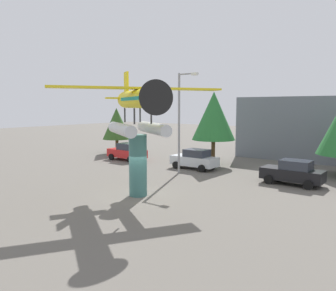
{
  "coord_description": "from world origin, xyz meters",
  "views": [
    {
      "loc": [
        14.01,
        -14.91,
        5.53
      ],
      "look_at": [
        0.0,
        3.0,
        2.85
      ],
      "focal_mm": 36.01,
      "sensor_mm": 36.0,
      "label": 1
    }
  ],
  "objects_px": {
    "storefront_building": "(321,128)",
    "streetlight_primary": "(181,116)",
    "car_far_black": "(293,172)",
    "tree_east": "(214,116)",
    "floatplane_monument": "(138,107)",
    "display_pedestal": "(138,165)",
    "tree_west": "(117,124)",
    "car_near_red": "(127,152)",
    "car_mid_silver": "(195,159)"
  },
  "relations": [
    {
      "from": "display_pedestal",
      "to": "car_far_black",
      "type": "xyz_separation_m",
      "value": [
        6.59,
        8.89,
        -1.02
      ]
    },
    {
      "from": "car_mid_silver",
      "to": "streetlight_primary",
      "type": "bearing_deg",
      "value": 95.0
    },
    {
      "from": "floatplane_monument",
      "to": "storefront_building",
      "type": "bearing_deg",
      "value": 109.02
    },
    {
      "from": "streetlight_primary",
      "to": "storefront_building",
      "type": "bearing_deg",
      "value": 64.57
    },
    {
      "from": "car_near_red",
      "to": "tree_east",
      "type": "xyz_separation_m",
      "value": [
        8.36,
        2.91,
        3.72
      ]
    },
    {
      "from": "car_near_red",
      "to": "storefront_building",
      "type": "bearing_deg",
      "value": -140.43
    },
    {
      "from": "display_pedestal",
      "to": "floatplane_monument",
      "type": "distance_m",
      "value": 3.57
    },
    {
      "from": "floatplane_monument",
      "to": "display_pedestal",
      "type": "bearing_deg",
      "value": -180.0
    },
    {
      "from": "streetlight_primary",
      "to": "display_pedestal",
      "type": "bearing_deg",
      "value": -74.9
    },
    {
      "from": "storefront_building",
      "to": "car_mid_silver",
      "type": "bearing_deg",
      "value": -120.32
    },
    {
      "from": "car_near_red",
      "to": "tree_west",
      "type": "height_order",
      "value": "tree_west"
    },
    {
      "from": "streetlight_primary",
      "to": "tree_east",
      "type": "height_order",
      "value": "streetlight_primary"
    },
    {
      "from": "tree_east",
      "to": "tree_west",
      "type": "bearing_deg",
      "value": -179.93
    },
    {
      "from": "car_mid_silver",
      "to": "streetlight_primary",
      "type": "xyz_separation_m",
      "value": [
        0.21,
        -2.41,
        3.82
      ]
    },
    {
      "from": "display_pedestal",
      "to": "floatplane_monument",
      "type": "relative_size",
      "value": 0.4
    },
    {
      "from": "storefront_building",
      "to": "streetlight_primary",
      "type": "bearing_deg",
      "value": -115.43
    },
    {
      "from": "car_far_black",
      "to": "tree_west",
      "type": "height_order",
      "value": "tree_west"
    },
    {
      "from": "streetlight_primary",
      "to": "tree_west",
      "type": "height_order",
      "value": "streetlight_primary"
    },
    {
      "from": "display_pedestal",
      "to": "tree_east",
      "type": "distance_m",
      "value": 12.67
    },
    {
      "from": "floatplane_monument",
      "to": "storefront_building",
      "type": "relative_size",
      "value": 0.6
    },
    {
      "from": "car_near_red",
      "to": "storefront_building",
      "type": "relative_size",
      "value": 0.27
    },
    {
      "from": "floatplane_monument",
      "to": "tree_east",
      "type": "height_order",
      "value": "floatplane_monument"
    },
    {
      "from": "car_mid_silver",
      "to": "tree_east",
      "type": "distance_m",
      "value": 4.58
    },
    {
      "from": "car_mid_silver",
      "to": "car_far_black",
      "type": "xyz_separation_m",
      "value": [
        8.74,
        -0.69,
        0.0
      ]
    },
    {
      "from": "display_pedestal",
      "to": "storefront_building",
      "type": "bearing_deg",
      "value": 76.91
    },
    {
      "from": "car_far_black",
      "to": "tree_west",
      "type": "xyz_separation_m",
      "value": [
        -21.39,
        3.33,
        2.6
      ]
    },
    {
      "from": "car_mid_silver",
      "to": "tree_east",
      "type": "relative_size",
      "value": 0.61
    },
    {
      "from": "car_near_red",
      "to": "streetlight_primary",
      "type": "distance_m",
      "value": 9.38
    },
    {
      "from": "tree_west",
      "to": "tree_east",
      "type": "distance_m",
      "value": 12.98
    },
    {
      "from": "floatplane_monument",
      "to": "storefront_building",
      "type": "xyz_separation_m",
      "value": [
        5.01,
        22.07,
        -2.24
      ]
    },
    {
      "from": "storefront_building",
      "to": "car_far_black",
      "type": "bearing_deg",
      "value": -83.58
    },
    {
      "from": "tree_west",
      "to": "tree_east",
      "type": "height_order",
      "value": "tree_east"
    },
    {
      "from": "car_far_black",
      "to": "tree_east",
      "type": "bearing_deg",
      "value": -21.6
    },
    {
      "from": "car_far_black",
      "to": "storefront_building",
      "type": "height_order",
      "value": "storefront_building"
    },
    {
      "from": "streetlight_primary",
      "to": "storefront_building",
      "type": "relative_size",
      "value": 0.51
    },
    {
      "from": "display_pedestal",
      "to": "tree_west",
      "type": "height_order",
      "value": "tree_west"
    },
    {
      "from": "floatplane_monument",
      "to": "car_near_red",
      "type": "bearing_deg",
      "value": 169.53
    },
    {
      "from": "car_near_red",
      "to": "tree_east",
      "type": "distance_m",
      "value": 9.6
    },
    {
      "from": "floatplane_monument",
      "to": "storefront_building",
      "type": "distance_m",
      "value": 22.74
    },
    {
      "from": "tree_east",
      "to": "car_near_red",
      "type": "bearing_deg",
      "value": -160.8
    },
    {
      "from": "display_pedestal",
      "to": "car_near_red",
      "type": "distance_m",
      "value": 13.87
    },
    {
      "from": "display_pedestal",
      "to": "storefront_building",
      "type": "height_order",
      "value": "storefront_building"
    },
    {
      "from": "display_pedestal",
      "to": "tree_west",
      "type": "xyz_separation_m",
      "value": [
        -14.8,
        12.22,
        1.58
      ]
    },
    {
      "from": "car_near_red",
      "to": "tree_east",
      "type": "bearing_deg",
      "value": -160.8
    },
    {
      "from": "car_far_black",
      "to": "display_pedestal",
      "type": "bearing_deg",
      "value": 53.45
    },
    {
      "from": "car_far_black",
      "to": "tree_east",
      "type": "height_order",
      "value": "tree_east"
    },
    {
      "from": "storefront_building",
      "to": "tree_east",
      "type": "bearing_deg",
      "value": -125.55
    },
    {
      "from": "display_pedestal",
      "to": "car_far_black",
      "type": "relative_size",
      "value": 0.9
    },
    {
      "from": "display_pedestal",
      "to": "storefront_building",
      "type": "relative_size",
      "value": 0.24
    },
    {
      "from": "car_near_red",
      "to": "storefront_building",
      "type": "xyz_separation_m",
      "value": [
        15.34,
        12.68,
        2.35
      ]
    }
  ]
}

